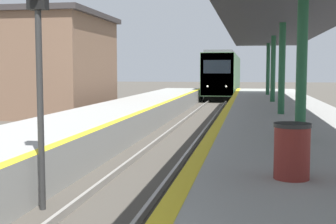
# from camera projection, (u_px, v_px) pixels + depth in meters

# --- Properties ---
(train) EXTENTS (2.70, 23.13, 4.29)m
(train) POSITION_uv_depth(u_px,v_px,m) (225.00, 74.00, 48.46)
(train) COLOR black
(train) RESTS_ON ground
(signal_near) EXTENTS (0.36, 0.31, 4.69)m
(signal_near) POSITION_uv_depth(u_px,v_px,m) (38.00, 38.00, 8.70)
(signal_near) COLOR #2D2D2D
(signal_near) RESTS_ON ground
(station_canopy) EXTENTS (4.41, 34.04, 3.60)m
(station_canopy) POSITION_uv_depth(u_px,v_px,m) (283.00, 22.00, 17.28)
(station_canopy) COLOR #1E5133
(station_canopy) RESTS_ON platform_right
(trash_bin) EXTENTS (0.57, 0.57, 0.86)m
(trash_bin) POSITION_uv_depth(u_px,v_px,m) (292.00, 151.00, 7.12)
(trash_bin) COLOR maroon
(trash_bin) RESTS_ON platform_right
(station_building) EXTENTS (11.19, 8.34, 5.99)m
(station_building) POSITION_uv_depth(u_px,v_px,m) (14.00, 64.00, 28.25)
(station_building) COLOR brown
(station_building) RESTS_ON ground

